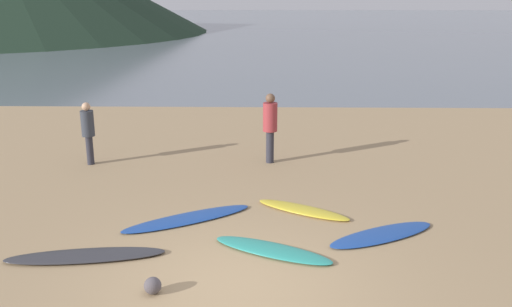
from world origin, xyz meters
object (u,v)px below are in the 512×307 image
(surfboard_1, at_px, (188,218))
(person_0, at_px, (270,122))
(surfboard_4, at_px, (382,235))
(surfboard_3, at_px, (303,210))
(person_1, at_px, (88,128))
(surfboard_0, at_px, (85,256))
(beach_rock_far, at_px, (153,286))
(surfboard_2, at_px, (272,250))

(surfboard_1, bearing_deg, person_0, 36.06)
(surfboard_1, height_order, surfboard_4, surfboard_4)
(surfboard_1, distance_m, surfboard_3, 2.28)
(surfboard_3, xyz_separation_m, person_1, (-5.17, 3.04, 0.89))
(surfboard_1, height_order, person_0, person_0)
(surfboard_4, height_order, person_1, person_1)
(surfboard_3, height_order, surfboard_4, surfboard_3)
(person_1, bearing_deg, surfboard_0, -110.30)
(surfboard_3, xyz_separation_m, person_0, (-0.64, 3.27, 1.01))
(surfboard_1, xyz_separation_m, surfboard_3, (2.23, 0.46, 0.01))
(surfboard_4, relative_size, person_1, 1.40)
(surfboard_1, relative_size, beach_rock_far, 10.29)
(surfboard_4, distance_m, person_0, 4.93)
(surfboard_2, distance_m, surfboard_4, 2.08)
(person_0, relative_size, person_1, 1.12)
(person_0, bearing_deg, surfboard_3, 61.40)
(surfboard_3, bearing_deg, surfboard_0, -120.48)
(surfboard_0, distance_m, surfboard_4, 5.14)
(surfboard_0, xyz_separation_m, surfboard_1, (1.47, 1.60, -0.01))
(surfboard_4, xyz_separation_m, person_1, (-6.52, 4.16, 0.90))
(surfboard_3, bearing_deg, surfboard_4, -9.28)
(surfboard_1, xyz_separation_m, person_1, (-2.93, 3.49, 0.90))
(person_1, relative_size, beach_rock_far, 6.21)
(surfboard_3, relative_size, beach_rock_far, 7.82)
(surfboard_3, xyz_separation_m, surfboard_4, (1.35, -1.12, -0.01))
(surfboard_0, bearing_deg, beach_rock_far, -47.53)
(surfboard_4, bearing_deg, person_0, 85.95)
(surfboard_3, relative_size, person_1, 1.26)
(beach_rock_far, bearing_deg, person_0, 74.91)
(surfboard_3, distance_m, person_0, 3.48)
(surfboard_0, height_order, surfboard_3, surfboard_0)
(person_0, bearing_deg, person_1, -36.75)
(surfboard_4, bearing_deg, person_1, 119.04)
(surfboard_1, height_order, surfboard_3, surfboard_3)
(surfboard_0, distance_m, person_1, 5.38)
(surfboard_0, bearing_deg, surfboard_4, 2.12)
(surfboard_2, height_order, beach_rock_far, beach_rock_far)
(surfboard_2, bearing_deg, person_1, 158.96)
(surfboard_0, height_order, person_1, person_1)
(surfboard_2, relative_size, surfboard_4, 0.96)
(surfboard_1, bearing_deg, surfboard_2, -70.37)
(surfboard_0, xyz_separation_m, beach_rock_far, (1.33, -1.08, 0.08))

